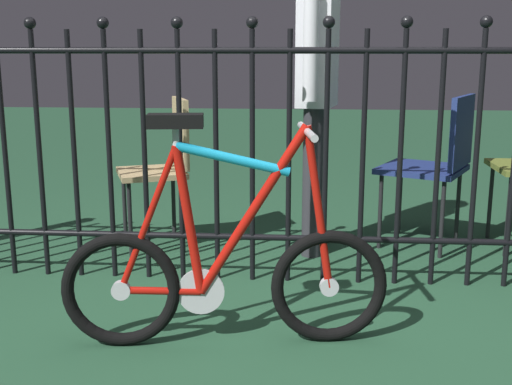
{
  "coord_description": "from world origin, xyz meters",
  "views": [
    {
      "loc": [
        0.09,
        -2.32,
        1.12
      ],
      "look_at": [
        -0.1,
        0.21,
        0.55
      ],
      "focal_mm": 45.29,
      "sensor_mm": 36.0,
      "label": 1
    }
  ],
  "objects_px": {
    "bicycle": "(225,270)",
    "chair_tan": "(165,159)",
    "chair_navy": "(438,157)",
    "person_visitor": "(317,78)"
  },
  "relations": [
    {
      "from": "chair_navy",
      "to": "person_visitor",
      "type": "xyz_separation_m",
      "value": [
        -0.68,
        -0.12,
        0.44
      ]
    },
    {
      "from": "chair_tan",
      "to": "person_visitor",
      "type": "distance_m",
      "value": 0.96
    },
    {
      "from": "chair_tan",
      "to": "chair_navy",
      "type": "distance_m",
      "value": 1.53
    },
    {
      "from": "bicycle",
      "to": "chair_tan",
      "type": "bearing_deg",
      "value": 111.81
    },
    {
      "from": "person_visitor",
      "to": "chair_tan",
      "type": "bearing_deg",
      "value": 178.36
    },
    {
      "from": "person_visitor",
      "to": "chair_navy",
      "type": "bearing_deg",
      "value": 10.35
    },
    {
      "from": "chair_tan",
      "to": "person_visitor",
      "type": "xyz_separation_m",
      "value": [
        0.85,
        -0.02,
        0.46
      ]
    },
    {
      "from": "chair_navy",
      "to": "bicycle",
      "type": "bearing_deg",
      "value": -128.1
    },
    {
      "from": "chair_navy",
      "to": "person_visitor",
      "type": "bearing_deg",
      "value": -169.65
    },
    {
      "from": "chair_tan",
      "to": "chair_navy",
      "type": "relative_size",
      "value": 0.98
    }
  ]
}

